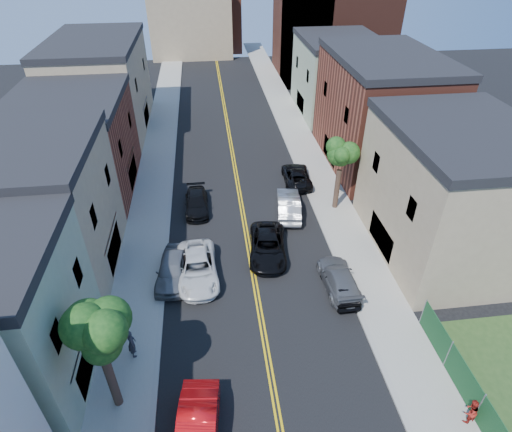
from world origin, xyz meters
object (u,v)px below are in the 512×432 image
object	(u,v)px
silver_car_right	(289,205)
pedestrian_left	(132,343)
dark_car_right_far	(296,176)
black_car_left	(197,203)
grey_car_right	(339,279)
grey_car_left	(172,269)
white_pickup	(198,268)
pedestrian_right	(471,411)
black_suv_lane	(268,246)
black_car_right	(340,284)

from	to	relation	value
silver_car_right	pedestrian_left	bearing A→B (deg)	56.66
silver_car_right	dark_car_right_far	distance (m)	5.24
black_car_left	grey_car_right	distance (m)	14.02
grey_car_left	grey_car_right	xyz separation A→B (m)	(11.00, -2.24, -0.10)
white_pickup	pedestrian_right	bearing A→B (deg)	-45.60
grey_car_left	black_car_left	size ratio (longest dim) A/B	1.04
silver_car_right	black_suv_lane	world-z (taller)	silver_car_right
black_car_right	black_suv_lane	xyz separation A→B (m)	(-4.16, 4.38, 0.04)
white_pickup	pedestrian_right	xyz separation A→B (m)	(12.88, -11.94, 0.13)
grey_car_right	white_pickup	bearing A→B (deg)	-13.53
black_suv_lane	grey_car_left	bearing A→B (deg)	-159.05
black_car_right	pedestrian_left	size ratio (longest dim) A/B	2.23
silver_car_right	pedestrian_right	world-z (taller)	pedestrian_right
grey_car_left	black_suv_lane	bearing A→B (deg)	20.29
dark_car_right_far	grey_car_left	bearing A→B (deg)	49.91
black_car_left	dark_car_right_far	distance (m)	9.92
silver_car_right	dark_car_right_far	size ratio (longest dim) A/B	1.00
silver_car_right	pedestrian_right	distance (m)	19.49
grey_car_right	pedestrian_left	distance (m)	13.52
white_pickup	dark_car_right_far	size ratio (longest dim) A/B	1.11
black_car_right	black_suv_lane	distance (m)	6.03
white_pickup	dark_car_right_far	bearing A→B (deg)	48.93
black_car_right	dark_car_right_far	xyz separation A→B (m)	(0.06, 14.39, -0.01)
dark_car_right_far	pedestrian_right	world-z (taller)	pedestrian_right
silver_car_right	black_suv_lane	distance (m)	5.64
dark_car_right_far	black_suv_lane	xyz separation A→B (m)	(-4.21, -10.01, 0.05)
grey_car_left	dark_car_right_far	distance (m)	16.05
black_car_left	black_suv_lane	bearing A→B (deg)	-52.99
grey_car_right	silver_car_right	bearing A→B (deg)	-79.76
black_car_right	dark_car_right_far	bearing A→B (deg)	-91.73
pedestrian_left	silver_car_right	bearing A→B (deg)	-55.79
dark_car_right_far	silver_car_right	bearing A→B (deg)	74.23
silver_car_right	pedestrian_left	xyz separation A→B (m)	(-11.24, -12.86, 0.26)
black_suv_lane	pedestrian_right	size ratio (longest dim) A/B	3.57
black_car_right	silver_car_right	bearing A→B (deg)	-81.62
white_pickup	pedestrian_left	world-z (taller)	pedestrian_left
grey_car_right	pedestrian_right	world-z (taller)	pedestrian_right
dark_car_right_far	pedestrian_right	size ratio (longest dim) A/B	3.32
grey_car_right	pedestrian_right	xyz separation A→B (m)	(3.58, -9.78, 0.20)
grey_car_left	dark_car_right_far	xyz separation A→B (m)	(11.00, 11.69, -0.11)
grey_car_right	black_suv_lane	size ratio (longest dim) A/B	0.91
grey_car_left	black_car_right	xyz separation A→B (m)	(10.94, -2.69, -0.10)
pedestrian_left	pedestrian_right	xyz separation A→B (m)	(16.52, -5.90, -0.18)
white_pickup	black_car_left	bearing A→B (deg)	87.22
pedestrian_left	black_suv_lane	bearing A→B (deg)	-62.81
pedestrian_left	black_car_right	bearing A→B (deg)	-89.71
grey_car_left	pedestrian_left	bearing A→B (deg)	-101.21
white_pickup	silver_car_right	xyz separation A→B (m)	(7.60, 6.82, 0.06)
black_car_left	black_suv_lane	xyz separation A→B (m)	(5.09, -6.57, 0.09)
black_car_right	black_car_left	bearing A→B (deg)	-51.32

